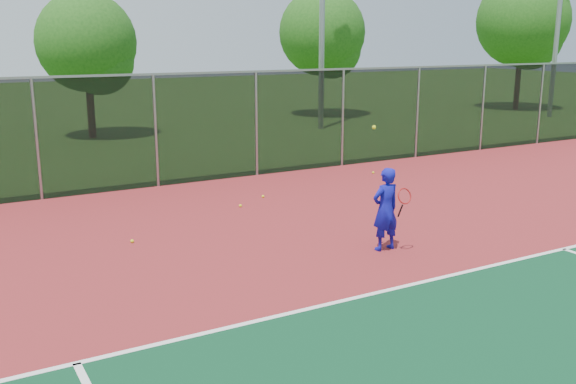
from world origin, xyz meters
name	(u,v)px	position (x,y,z in m)	size (l,w,h in m)	color
court_apron	(534,287)	(0.00, 2.00, 0.01)	(30.00, 20.00, 0.02)	maroon
fence_back	(256,123)	(0.00, 12.00, 1.56)	(30.00, 0.06, 3.03)	black
tennis_player	(386,209)	(-0.97, 4.67, 0.82)	(0.60, 0.61, 2.37)	#1112A2
practice_ball_0	(132,241)	(-5.03, 7.42, 0.06)	(0.07, 0.07, 0.07)	yellow
practice_ball_1	(240,206)	(-2.01, 8.87, 0.06)	(0.07, 0.07, 0.07)	yellow
practice_ball_2	(390,189)	(2.19, 8.53, 0.06)	(0.07, 0.07, 0.07)	yellow
practice_ball_3	(373,173)	(3.09, 10.46, 0.06)	(0.07, 0.07, 0.07)	yellow
practice_ball_5	(263,196)	(-1.12, 9.43, 0.06)	(0.07, 0.07, 0.07)	yellow
tree_back_left	(89,47)	(-2.38, 21.93, 3.61)	(3.92, 3.92, 5.76)	#341E13
tree_back_mid	(324,36)	(9.77, 23.75, 4.04)	(4.38, 4.38, 6.43)	#341E13
tree_back_right	(525,25)	(21.21, 21.05, 4.67)	(5.07, 5.07, 7.44)	#341E13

